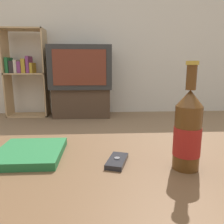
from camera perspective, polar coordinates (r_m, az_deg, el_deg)
The scene contains 8 objects.
back_wall at distance 3.54m, azimuth -3.41°, elevation 21.14°, with size 8.00×0.05×2.60m.
coffee_table at distance 0.57m, azimuth -2.13°, elevation -23.67°, with size 1.26×0.84×0.43m.
tv_stand at distance 3.25m, azimuth -7.82°, elevation 2.53°, with size 0.80×0.42×0.41m.
television at distance 3.21m, azimuth -8.07°, elevation 11.42°, with size 0.85×0.53×0.60m.
bookshelf at distance 3.45m, azimuth -21.90°, elevation 9.87°, with size 0.58×0.30×1.24m.
beer_bottle at distance 0.62m, azimuth 19.14°, elevation -4.83°, with size 0.07×0.07×0.29m.
cell_phone at distance 0.65m, azimuth 1.33°, elevation -12.65°, with size 0.08×0.11×0.02m.
table_book at distance 0.74m, azimuth -20.64°, elevation -9.90°, with size 0.20×0.22×0.02m.
Camera 1 is at (-0.01, -0.46, 0.71)m, focal length 35.00 mm.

